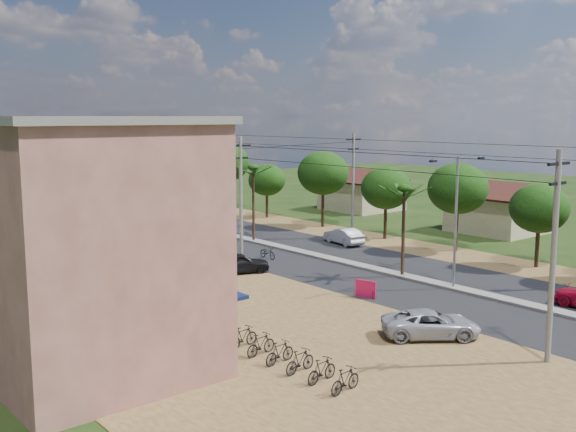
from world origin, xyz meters
The scene contains 37 objects.
ground centered at (0.00, 0.00, 0.00)m, with size 160.00×160.00×0.00m, color black.
road centered at (0.00, 15.00, 0.02)m, with size 12.00×110.00×0.04m, color black.
median centered at (0.00, 18.00, 0.09)m, with size 1.00×90.00×0.18m, color #605E56.
dirt_lot_west centered at (-15.00, 8.00, 0.02)m, with size 18.00×46.00×0.04m, color #503C1B.
dirt_shoulder_east centered at (8.50, 15.00, 0.01)m, with size 5.00×90.00×0.03m, color #503C1B.
shophouse_pink centered at (-21.98, 0.00, 5.16)m, with size 9.00×6.40×10.30m.
shophouse_cream centered at (-21.98, 7.00, 4.66)m, with size 9.00×6.40×9.30m.
house_east_near centered at (20.00, 10.00, 2.39)m, with size 7.60×7.50×4.60m.
house_east_far centered at (21.00, 28.00, 2.39)m, with size 7.60×7.50×4.60m.
tree_east_b centered at (9.30, 0.00, 4.11)m, with size 4.00×4.00×5.83m.
tree_east_c centered at (9.70, 7.00, 4.86)m, with size 4.60×4.60×6.83m.
tree_east_d centered at (9.40, 14.00, 4.34)m, with size 4.20×4.20×6.13m.
tree_east_e centered at (9.60, 22.00, 5.09)m, with size 4.80×4.80×7.14m.
tree_east_f centered at (9.20, 30.00, 3.89)m, with size 3.80×3.80×5.52m.
tree_east_g centered at (9.80, 38.00, 5.24)m, with size 5.00×5.00×7.38m.
tree_east_h centered at (9.50, 46.00, 4.64)m, with size 4.40×4.40×6.52m.
palm_median_near centered at (0.00, 4.00, 5.54)m, with size 2.00×2.00×6.15m.
palm_median_mid centered at (0.00, 20.00, 5.90)m, with size 2.00×2.00×6.55m.
palm_median_far centered at (0.00, 36.00, 5.26)m, with size 2.00×2.00×5.85m.
streetlight_near centered at (0.00, 0.00, 4.79)m, with size 5.10×0.18×8.00m.
streetlight_mid centered at (0.00, 25.00, 4.79)m, with size 5.10×0.18×8.00m.
streetlight_far centered at (0.00, 50.00, 4.79)m, with size 5.10×0.18×8.00m.
utility_pole_w_a centered at (-7.00, -10.00, 4.76)m, with size 1.60×0.24×9.00m.
utility_pole_w_b centered at (-7.00, 12.00, 4.76)m, with size 1.60×0.24×9.00m.
utility_pole_w_c centered at (-7.00, 34.00, 4.76)m, with size 1.60×0.24×9.00m.
utility_pole_w_d centered at (-7.00, 55.00, 4.76)m, with size 1.60×0.24×9.00m.
utility_pole_e_b centered at (7.50, 16.00, 4.76)m, with size 1.60×0.24×9.00m.
utility_pole_e_c centered at (7.50, 38.00, 4.76)m, with size 1.60×0.24×9.00m.
car_silver_mid centered at (5.00, 14.51, 0.66)m, with size 1.40×4.02×1.33m, color #A9ABB2.
car_white_far centered at (-1.50, 30.92, 0.71)m, with size 1.98×4.86×1.41m, color silver.
car_parked_silver centered at (-8.21, -4.81, 0.64)m, with size 2.11×4.58×1.27m, color #A9ABB2.
car_parked_dark centered at (-7.50, 11.59, 0.68)m, with size 1.60×3.99×1.36m, color black.
moto_rider_east centered at (3.05, -5.83, 0.43)m, with size 0.57×1.64×0.86m, color black.
moto_rider_west_a centered at (-3.23, 13.98, 0.46)m, with size 0.60×1.73×0.91m, color black.
moto_rider_west_b centered at (-2.02, 31.79, 0.48)m, with size 0.45×1.59×0.95m, color black.
roadside_sign centered at (-5.50, 2.00, 0.52)m, with size 0.47×1.22×1.05m.
parked_scooter_row centered at (-15.79, -3.55, 0.50)m, with size 1.71×7.18×1.00m.
Camera 1 is at (-32.80, -23.91, 10.29)m, focal length 42.00 mm.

